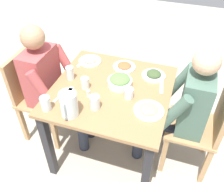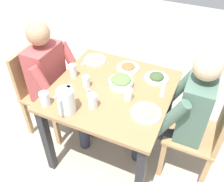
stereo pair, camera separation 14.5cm
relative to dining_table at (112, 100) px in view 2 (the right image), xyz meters
The scene contains 21 objects.
ground_plane 0.62m from the dining_table, ahead, with size 8.00×8.00×0.00m, color #B7AD99.
dining_table is the anchor object (origin of this frame).
chair_near 0.76m from the dining_table, 90.60° to the right, with size 0.40×0.40×0.88m.
chair_far 0.76m from the dining_table, 96.46° to the left, with size 0.40×0.40×0.88m.
diner_near 0.54m from the dining_table, 90.82° to the right, with size 0.48×0.53×1.18m.
diner_far 0.55m from the dining_table, 98.87° to the left, with size 0.48×0.53×1.18m.
water_pitcher 0.46m from the dining_table, 27.03° to the right, with size 0.16×0.12×0.19m.
salad_bowl 0.18m from the dining_table, 140.58° to the left, with size 0.19×0.19×0.09m.
plate_fries 0.39m from the dining_table, 65.03° to the left, with size 0.22×0.22×0.04m.
plate_dolmas 0.41m from the dining_table, 133.29° to the left, with size 0.19×0.19×0.05m.
plate_beans 0.45m from the dining_table, 134.49° to the right, with size 0.20×0.20×0.04m.
plate_rice_curry 0.34m from the dining_table, behind, with size 0.19×0.19×0.04m.
water_glass_center 0.40m from the dining_table, 92.45° to the right, with size 0.06×0.06×0.11m, color silver.
water_glass_far_left 0.27m from the dining_table, 74.31° to the right, with size 0.06×0.06×0.09m, color silver.
water_glass_far_right 0.54m from the dining_table, 45.11° to the right, with size 0.07×0.07×0.11m, color silver.
water_glass_near_left 0.24m from the dining_table, 69.13° to the left, with size 0.07×0.07×0.09m, color silver.
water_glass_by_pitcher 0.30m from the dining_table, ahead, with size 0.07×0.07×0.11m, color silver.
salt_shaker 0.25m from the dining_table, 43.19° to the right, with size 0.03×0.03×0.05m.
fork_near 0.47m from the dining_table, 126.36° to the right, with size 0.17×0.03×0.01m, color silver.
knife_near 0.41m from the dining_table, 59.59° to the right, with size 0.18×0.02×0.01m, color silver.
fork_far 0.41m from the dining_table, 111.25° to the left, with size 0.17×0.03×0.01m, color silver.
Camera 2 is at (1.36, 0.62, 1.99)m, focal length 40.03 mm.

